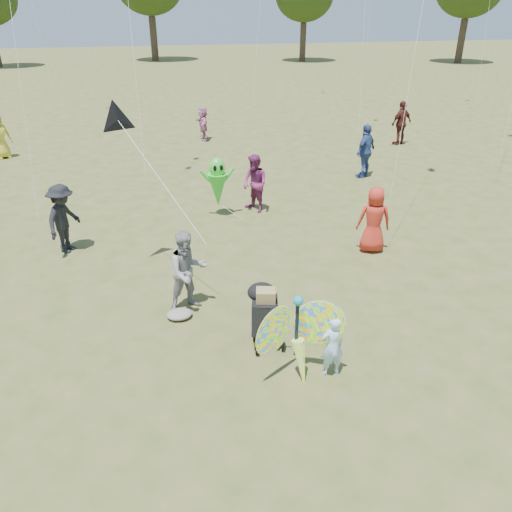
{
  "coord_description": "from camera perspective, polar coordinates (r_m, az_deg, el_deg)",
  "views": [
    {
      "loc": [
        -2.46,
        -7.05,
        5.53
      ],
      "look_at": [
        -0.2,
        1.5,
        1.1
      ],
      "focal_mm": 35.0,
      "sensor_mm": 36.0,
      "label": 1
    }
  ],
  "objects": [
    {
      "name": "ground",
      "position": [
        9.29,
        3.61,
        -9.98
      ],
      "size": [
        160.0,
        160.0,
        0.0
      ],
      "primitive_type": "plane",
      "color": "#51592B",
      "rests_on": "ground"
    },
    {
      "name": "child_girl",
      "position": [
        8.37,
        8.71,
        -10.14
      ],
      "size": [
        0.42,
        0.28,
        1.12
      ],
      "primitive_type": "imported",
      "rotation": [
        0.0,
        0.0,
        3.18
      ],
      "color": "#ABD2F2",
      "rests_on": "ground"
    },
    {
      "name": "adult_man",
      "position": [
        9.94,
        -7.79,
        -1.77
      ],
      "size": [
        0.96,
        0.83,
        1.69
      ],
      "primitive_type": "imported",
      "rotation": [
        0.0,
        0.0,
        0.26
      ],
      "color": "gray",
      "rests_on": "ground"
    },
    {
      "name": "grey_bag",
      "position": [
        10.05,
        -8.75,
        -6.59
      ],
      "size": [
        0.51,
        0.42,
        0.16
      ],
      "primitive_type": "ellipsoid",
      "color": "slate",
      "rests_on": "ground"
    },
    {
      "name": "crowd_a",
      "position": [
        12.64,
        13.33,
        4.04
      ],
      "size": [
        0.93,
        0.75,
        1.66
      ],
      "primitive_type": "imported",
      "rotation": [
        0.0,
        0.0,
        2.84
      ],
      "color": "#AF291C",
      "rests_on": "ground"
    },
    {
      "name": "crowd_b",
      "position": [
        13.14,
        -21.14,
        4.0
      ],
      "size": [
        1.11,
        1.3,
        1.74
      ],
      "primitive_type": "imported",
      "rotation": [
        0.0,
        0.0,
        1.06
      ],
      "color": "black",
      "rests_on": "ground"
    },
    {
      "name": "crowd_c",
      "position": [
        18.49,
        12.42,
        11.64
      ],
      "size": [
        1.17,
        1.01,
        1.89
      ],
      "primitive_type": "imported",
      "rotation": [
        0.0,
        0.0,
        3.75
      ],
      "color": "navy",
      "rests_on": "ground"
    },
    {
      "name": "crowd_e",
      "position": [
        14.86,
        -0.13,
        8.26
      ],
      "size": [
        0.94,
        1.03,
        1.71
      ],
      "primitive_type": "imported",
      "rotation": [
        0.0,
        0.0,
        5.16
      ],
      "color": "#732658",
      "rests_on": "ground"
    },
    {
      "name": "crowd_h",
      "position": [
        23.61,
        16.28,
        14.38
      ],
      "size": [
        1.19,
        0.77,
        1.89
      ],
      "primitive_type": "imported",
      "rotation": [
        0.0,
        0.0,
        3.44
      ],
      "color": "#441916",
      "rests_on": "ground"
    },
    {
      "name": "crowd_j",
      "position": [
        23.79,
        -6.07,
        14.83
      ],
      "size": [
        0.48,
        1.38,
        1.47
      ],
      "primitive_type": "imported",
      "rotation": [
        0.0,
        0.0,
        4.74
      ],
      "color": "#B26591",
      "rests_on": "ground"
    },
    {
      "name": "jogging_stroller",
      "position": [
        9.07,
        0.94,
        -6.21
      ],
      "size": [
        0.68,
        1.12,
        1.09
      ],
      "rotation": [
        0.0,
        0.0,
        -0.28
      ],
      "color": "black",
      "rests_on": "ground"
    },
    {
      "name": "butterfly_kite",
      "position": [
        8.13,
        4.88,
        -9.36
      ],
      "size": [
        1.74,
        0.75,
        1.73
      ],
      "color": "#FF283F",
      "rests_on": "ground"
    },
    {
      "name": "delta_kite_rig",
      "position": [
        11.01,
        -15.45,
        14.66
      ],
      "size": [
        1.86,
        2.33,
        2.49
      ],
      "color": "black",
      "rests_on": "ground"
    },
    {
      "name": "alien_kite",
      "position": [
        14.48,
        -4.41,
        8.17
      ],
      "size": [
        1.12,
        0.69,
        1.74
      ],
      "color": "green",
      "rests_on": "ground"
    }
  ]
}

